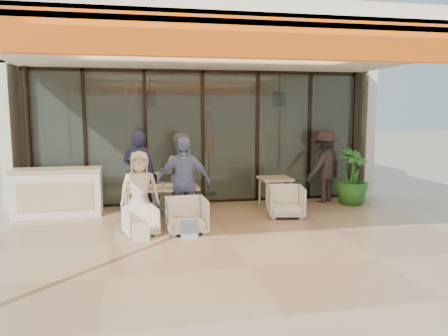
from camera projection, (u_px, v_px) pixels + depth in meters
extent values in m
plane|color=#C6B293|center=(228.00, 239.00, 7.74)|extent=(70.00, 70.00, 0.00)
cube|color=tan|center=(228.00, 239.00, 7.74)|extent=(8.00, 6.00, 0.01)
cube|color=silver|center=(229.00, 48.00, 7.29)|extent=(8.00, 6.00, 0.20)
cube|color=#DA510B|center=(287.00, 37.00, 4.47)|extent=(8.00, 0.12, 0.45)
cube|color=orange|center=(268.00, 36.00, 5.13)|extent=(8.00, 1.50, 0.06)
cylinder|color=black|center=(29.00, 141.00, 9.57)|extent=(0.12, 0.12, 3.20)
cylinder|color=black|center=(355.00, 136.00, 11.07)|extent=(0.12, 0.12, 3.20)
cube|color=#9EADA3|center=(203.00, 138.00, 10.44)|extent=(8.00, 0.03, 3.20)
cube|color=black|center=(203.00, 202.00, 10.65)|extent=(8.00, 0.10, 0.08)
cube|color=black|center=(202.00, 72.00, 10.23)|extent=(8.00, 0.10, 0.08)
cube|color=black|center=(24.00, 140.00, 9.66)|extent=(0.08, 0.10, 3.20)
cube|color=black|center=(85.00, 140.00, 9.92)|extent=(0.08, 0.10, 3.20)
cube|color=black|center=(146.00, 139.00, 10.18)|extent=(0.08, 0.10, 3.20)
cube|color=black|center=(203.00, 138.00, 10.44)|extent=(0.08, 0.10, 3.20)
cube|color=black|center=(257.00, 137.00, 10.70)|extent=(0.08, 0.10, 3.20)
cube|color=black|center=(309.00, 137.00, 10.96)|extent=(0.08, 0.10, 3.20)
cube|color=black|center=(357.00, 136.00, 11.21)|extent=(0.08, 0.10, 3.20)
cube|color=silver|center=(186.00, 128.00, 13.83)|extent=(9.00, 0.25, 3.40)
cube|color=silver|center=(24.00, 132.00, 11.27)|extent=(0.25, 3.50, 3.40)
cube|color=silver|center=(340.00, 129.00, 12.98)|extent=(0.25, 3.50, 3.40)
cube|color=silver|center=(193.00, 68.00, 11.90)|extent=(9.00, 3.50, 0.25)
cube|color=#D9B784|center=(194.00, 190.00, 12.35)|extent=(8.00, 3.50, 0.02)
cylinder|color=silver|center=(135.00, 139.00, 11.70)|extent=(0.40, 0.40, 3.00)
cylinder|color=silver|center=(257.00, 137.00, 12.35)|extent=(0.40, 0.40, 3.00)
cylinder|color=black|center=(149.00, 81.00, 11.18)|extent=(0.03, 0.03, 0.70)
cube|color=black|center=(150.00, 99.00, 11.24)|extent=(0.30, 0.30, 0.40)
sphere|color=#FFBF72|center=(150.00, 99.00, 11.24)|extent=(0.18, 0.18, 0.18)
cylinder|color=black|center=(280.00, 83.00, 11.86)|extent=(0.03, 0.03, 0.70)
cube|color=black|center=(279.00, 99.00, 11.92)|extent=(0.30, 0.30, 0.40)
sphere|color=#FFBF72|center=(279.00, 99.00, 11.92)|extent=(0.18, 0.18, 0.18)
cylinder|color=black|center=(209.00, 193.00, 11.68)|extent=(0.40, 0.40, 0.05)
cylinder|color=black|center=(209.00, 156.00, 11.54)|extent=(0.04, 0.04, 2.10)
cone|color=#F94915|center=(208.00, 132.00, 11.45)|extent=(0.32, 0.32, 1.10)
cube|color=silver|center=(58.00, 194.00, 9.28)|extent=(1.80, 0.60, 1.00)
cube|color=#D9B784|center=(56.00, 170.00, 9.21)|extent=(1.85, 0.65, 0.06)
cube|color=#D9B784|center=(55.00, 197.00, 8.98)|extent=(1.50, 0.02, 0.60)
cube|color=#D9B784|center=(161.00, 187.00, 8.85)|extent=(1.50, 0.90, 0.05)
cube|color=white|center=(161.00, 186.00, 8.84)|extent=(1.30, 0.35, 0.01)
cylinder|color=#D9B784|center=(130.00, 210.00, 8.47)|extent=(0.06, 0.06, 0.70)
cylinder|color=#D9B784|center=(193.00, 207.00, 8.71)|extent=(0.06, 0.06, 0.70)
cylinder|color=#D9B784|center=(130.00, 203.00, 9.09)|extent=(0.06, 0.06, 0.70)
cylinder|color=#D9B784|center=(189.00, 200.00, 9.33)|extent=(0.06, 0.06, 0.70)
cylinder|color=white|center=(138.00, 185.00, 8.60)|extent=(0.06, 0.06, 0.11)
cylinder|color=white|center=(148.00, 182.00, 8.98)|extent=(0.06, 0.06, 0.11)
cylinder|color=white|center=(163.00, 184.00, 8.75)|extent=(0.06, 0.06, 0.11)
cylinder|color=white|center=(175.00, 181.00, 9.07)|extent=(0.06, 0.06, 0.11)
cylinder|color=white|center=(186.00, 184.00, 8.74)|extent=(0.06, 0.06, 0.11)
cylinder|color=#933415|center=(133.00, 181.00, 8.87)|extent=(0.07, 0.07, 0.16)
cylinder|color=black|center=(155.00, 180.00, 9.09)|extent=(0.09, 0.09, 0.17)
cylinder|color=black|center=(155.00, 175.00, 9.07)|extent=(0.10, 0.10, 0.01)
cylinder|color=white|center=(138.00, 189.00, 8.46)|extent=(0.22, 0.22, 0.01)
cylinder|color=white|center=(184.00, 187.00, 8.64)|extent=(0.22, 0.22, 0.01)
cylinder|color=white|center=(138.00, 183.00, 9.07)|extent=(0.22, 0.22, 0.01)
cylinder|color=white|center=(181.00, 182.00, 9.24)|extent=(0.22, 0.22, 0.01)
imported|color=white|center=(140.00, 196.00, 9.74)|extent=(0.75, 0.71, 0.71)
imported|color=white|center=(177.00, 196.00, 9.90)|extent=(0.80, 0.77, 0.68)
imported|color=white|center=(141.00, 220.00, 7.90)|extent=(0.68, 0.66, 0.59)
imported|color=white|center=(187.00, 214.00, 8.05)|extent=(0.75, 0.70, 0.74)
imported|color=#191F38|center=(139.00, 174.00, 9.17)|extent=(0.77, 0.61, 1.86)
imported|color=#5C5C61|center=(179.00, 174.00, 9.34)|extent=(1.00, 0.85, 1.79)
imported|color=beige|center=(140.00, 190.00, 8.32)|extent=(0.75, 0.50, 1.51)
imported|color=#6A75B1|center=(184.00, 182.00, 8.47)|extent=(1.10, 0.64, 1.76)
cube|color=silver|center=(141.00, 233.00, 7.53)|extent=(0.30, 0.10, 0.34)
cube|color=#99BFD8|center=(189.00, 230.00, 7.69)|extent=(0.30, 0.10, 0.34)
cube|color=#D9B784|center=(275.00, 179.00, 9.91)|extent=(0.70, 0.70, 0.05)
cylinder|color=#D9B784|center=(267.00, 197.00, 9.63)|extent=(0.05, 0.05, 0.70)
cylinder|color=#D9B784|center=(291.00, 196.00, 9.74)|extent=(0.05, 0.05, 0.70)
cylinder|color=#D9B784|center=(260.00, 193.00, 10.18)|extent=(0.05, 0.05, 0.70)
cylinder|color=#D9B784|center=(283.00, 192.00, 10.29)|extent=(0.05, 0.05, 0.70)
imported|color=white|center=(286.00, 200.00, 9.23)|extent=(0.85, 0.81, 0.76)
imported|color=black|center=(324.00, 167.00, 10.63)|extent=(1.34, 1.16, 1.80)
imported|color=#1E5919|center=(352.00, 177.00, 10.39)|extent=(1.06, 1.06, 1.39)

